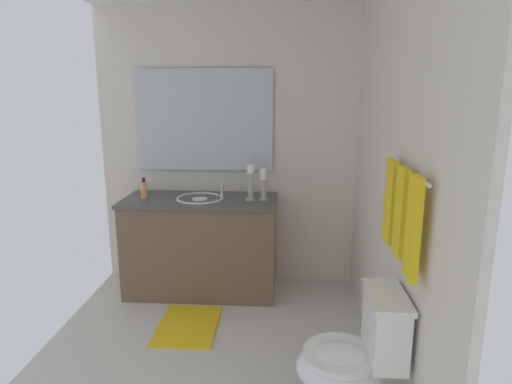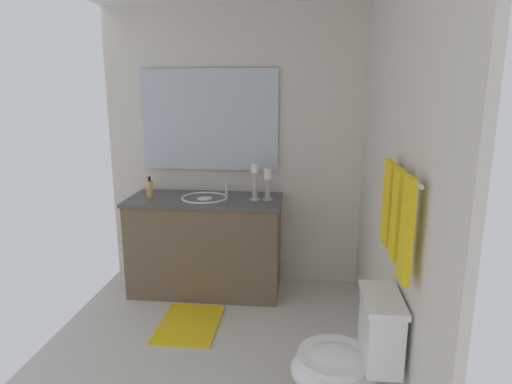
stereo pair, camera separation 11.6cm
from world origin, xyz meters
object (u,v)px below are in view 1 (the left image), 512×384
(vanity_cabinet, at_px, (201,245))
(soap_bottle, at_px, (144,190))
(towel_bar, at_px, (408,171))
(candle_holder_short, at_px, (251,182))
(sink_basin, at_px, (200,203))
(mirror, at_px, (204,120))
(candle_holder_tall, at_px, (263,184))
(towel_near_corner, at_px, (413,229))
(toilet, at_px, (353,361))
(towel_near_vanity, at_px, (390,201))
(bath_mat, at_px, (188,326))
(towel_center, at_px, (401,212))

(vanity_cabinet, xyz_separation_m, soap_bottle, (0.01, -0.48, 0.49))
(towel_bar, bearing_deg, candle_holder_short, -148.88)
(sink_basin, distance_m, mirror, 0.74)
(sink_basin, relative_size, candle_holder_tall, 1.51)
(towel_near_corner, bearing_deg, mirror, -146.75)
(toilet, relative_size, towel_near_corner, 1.57)
(soap_bottle, bearing_deg, towel_near_vanity, 55.13)
(soap_bottle, bearing_deg, towel_near_corner, 46.50)
(vanity_cabinet, bearing_deg, soap_bottle, -88.84)
(soap_bottle, distance_m, towel_near_corner, 2.44)
(towel_near_corner, bearing_deg, bath_mat, -129.41)
(toilet, relative_size, towel_center, 1.66)
(mirror, height_order, candle_holder_short, mirror)
(mirror, xyz_separation_m, candle_holder_tall, (0.29, 0.54, -0.50))
(vanity_cabinet, distance_m, bath_mat, 0.75)
(candle_holder_short, bearing_deg, towel_bar, 31.12)
(candle_holder_tall, xyz_separation_m, toilet, (1.52, 0.54, -0.62))
(soap_bottle, bearing_deg, candle_holder_short, 89.32)
(towel_near_vanity, bearing_deg, candle_holder_tall, -148.78)
(candle_holder_tall, xyz_separation_m, towel_center, (1.45, 0.75, 0.17))
(candle_holder_short, height_order, towel_near_corner, towel_near_corner)
(candle_holder_tall, xyz_separation_m, candle_holder_short, (0.01, -0.11, 0.02))
(vanity_cabinet, relative_size, bath_mat, 2.20)
(vanity_cabinet, distance_m, mirror, 1.10)
(towel_bar, distance_m, towel_near_corner, 0.31)
(candle_holder_tall, height_order, towel_near_corner, towel_near_corner)
(mirror, height_order, towel_bar, mirror)
(sink_basin, distance_m, bath_mat, 1.01)
(vanity_cabinet, relative_size, toilet, 1.76)
(towel_center, bearing_deg, towel_near_corner, 0.00)
(mirror, bearing_deg, candle_holder_tall, 62.04)
(vanity_cabinet, xyz_separation_m, towel_near_vanity, (1.24, 1.29, 0.73))
(mirror, distance_m, toilet, 2.39)
(sink_basin, height_order, candle_holder_short, candle_holder_short)
(towel_near_corner, bearing_deg, towel_bar, 175.37)
(candle_holder_tall, bearing_deg, towel_near_vanity, 31.22)
(soap_bottle, height_order, toilet, soap_bottle)
(towel_bar, relative_size, towel_near_corner, 1.39)
(candle_holder_short, distance_m, soap_bottle, 0.92)
(vanity_cabinet, bearing_deg, candle_holder_tall, 89.28)
(towel_bar, xyz_separation_m, towel_near_corner, (0.22, -0.02, -0.22))
(sink_basin, bearing_deg, toilet, 35.24)
(candle_holder_tall, distance_m, soap_bottle, 1.02)
(vanity_cabinet, xyz_separation_m, towel_near_corner, (1.68, 1.29, 0.72))
(towel_bar, distance_m, bath_mat, 2.06)
(vanity_cabinet, xyz_separation_m, towel_bar, (1.46, 1.30, 0.94))
(sink_basin, distance_m, soap_bottle, 0.49)
(sink_basin, relative_size, towel_near_vanity, 0.88)
(vanity_cabinet, height_order, candle_holder_short, candle_holder_short)
(towel_near_vanity, distance_m, towel_center, 0.22)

